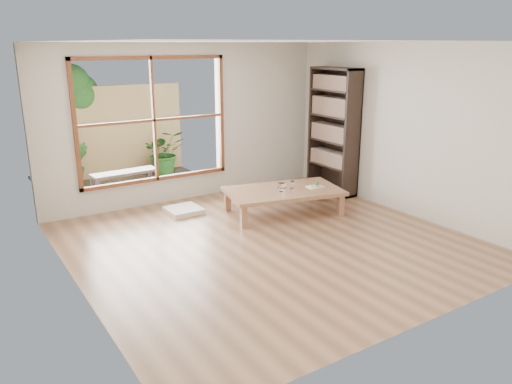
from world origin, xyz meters
TOP-DOWN VIEW (x-y plane):
  - ground at (0.00, 0.00)m, footprint 5.00×5.00m
  - low_table at (0.87, 0.88)m, footprint 1.95×1.37m
  - floor_cushion at (-0.45, 1.76)m, footprint 0.52×0.52m
  - bookshelf at (2.30, 1.38)m, footprint 0.35×0.99m
  - glass_tall at (0.77, 0.80)m, footprint 0.07×0.07m
  - glass_mid at (1.04, 0.88)m, footprint 0.08×0.08m
  - glass_short at (0.92, 0.95)m, footprint 0.06×0.06m
  - glass_small at (0.88, 0.99)m, footprint 0.06×0.06m
  - food_tray at (1.38, 0.71)m, footprint 0.27×0.21m
  - deck at (-0.60, 3.56)m, footprint 2.80×2.00m
  - garden_bench at (-0.85, 3.33)m, footprint 1.18×0.40m
  - bamboo_fence at (-0.60, 4.56)m, footprint 2.80×0.06m
  - shrub_right at (0.26, 4.13)m, footprint 0.95×0.87m
  - shrub_left at (-1.51, 4.04)m, footprint 0.48×0.39m
  - garden_tree at (-1.28, 4.86)m, footprint 1.04×0.85m

SIDE VIEW (x-z plane):
  - ground at x=0.00m, z-range 0.00..0.00m
  - deck at x=-0.60m, z-range -0.03..0.03m
  - floor_cushion at x=-0.45m, z-range 0.00..0.08m
  - garden_bench at x=-0.85m, z-range 0.15..0.52m
  - low_table at x=0.87m, z-range 0.15..0.53m
  - food_tray at x=1.38m, z-range 0.37..0.44m
  - glass_small at x=0.88m, z-range 0.39..0.46m
  - glass_short at x=0.92m, z-range 0.39..0.47m
  - glass_mid at x=1.04m, z-range 0.39..0.49m
  - glass_tall at x=0.77m, z-range 0.39..0.51m
  - shrub_left at x=-1.51m, z-range 0.03..0.88m
  - shrub_right at x=0.26m, z-range 0.03..0.93m
  - bamboo_fence at x=-0.60m, z-range 0.00..1.80m
  - bookshelf at x=2.30m, z-range 0.00..2.19m
  - garden_tree at x=-1.28m, z-range 0.52..2.74m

